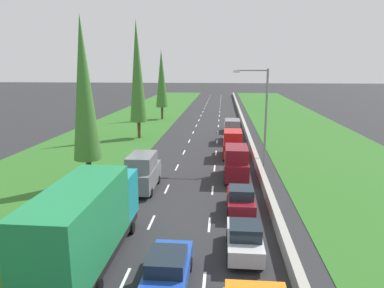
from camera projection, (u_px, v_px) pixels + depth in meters
ground_plane at (208, 123)px, 59.16m from camera, size 300.00×300.00×0.00m
grass_verge_left at (134, 122)px, 60.24m from camera, size 14.00×140.00×0.04m
grass_verge_right at (296, 124)px, 57.94m from camera, size 14.00×140.00×0.04m
median_barrier at (243, 121)px, 58.59m from camera, size 0.44×120.00×0.85m
lane_markings at (208, 123)px, 59.16m from camera, size 3.64×116.00×0.01m
silver_hatchback_right_lane at (244, 239)px, 17.57m from camera, size 1.74×3.90×1.72m
green_box_truck_left_lane at (87, 223)px, 16.20m from camera, size 2.46×9.40×4.18m
maroon_hatchback_right_lane at (241, 200)px, 22.74m from camera, size 1.74×3.90×1.72m
maroon_van_right_lane at (236, 163)px, 29.25m from camera, size 1.96×4.90×2.82m
red_van_right_lane at (233, 144)px, 36.43m from camera, size 1.96×4.90×2.82m
grey_van_left_lane at (143, 172)px, 26.73m from camera, size 1.96×4.90×2.82m
grey_van_right_lane at (232, 131)px, 44.03m from camera, size 1.96×4.90×2.82m
grey_hatchback_right_lane at (230, 126)px, 50.86m from camera, size 1.74×3.90×1.72m
blue_sedan_centre_lane at (167, 271)px, 14.84m from camera, size 1.82×4.50×1.64m
poplar_tree_second at (84, 89)px, 26.32m from camera, size 2.12×2.12×12.93m
poplar_tree_third at (137, 72)px, 44.83m from camera, size 2.17×2.17×14.95m
poplar_tree_fourth at (162, 79)px, 61.87m from camera, size 2.10×2.10×12.12m
street_light_mast at (262, 111)px, 32.51m from camera, size 3.20×0.28×9.00m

